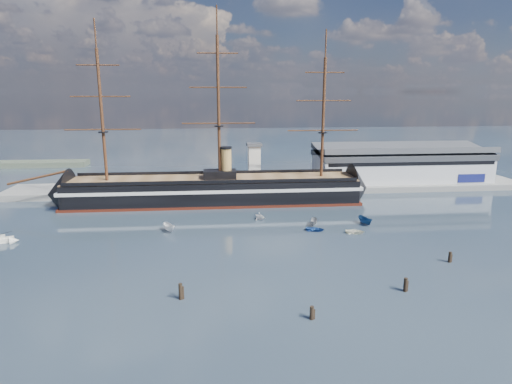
{
  "coord_description": "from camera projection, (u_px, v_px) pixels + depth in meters",
  "views": [
    {
      "loc": [
        -10.47,
        -70.2,
        33.83
      ],
      "look_at": [
        -0.14,
        35.0,
        9.0
      ],
      "focal_mm": 30.0,
      "sensor_mm": 36.0,
      "label": 1
    }
  ],
  "objects": [
    {
      "name": "piling_near_right",
      "position": [
        405.0,
        291.0,
        74.27
      ],
      "size": [
        0.64,
        0.64,
        3.22
      ],
      "primitive_type": "cylinder",
      "color": "black",
      "rests_on": "ground"
    },
    {
      "name": "warship",
      "position": [
        208.0,
        190.0,
        132.75
      ],
      "size": [
        112.94,
        16.89,
        53.94
      ],
      "rotation": [
        0.0,
        0.0,
        -0.01
      ],
      "color": "black",
      "rests_on": "ground"
    },
    {
      "name": "piling_near_mid",
      "position": [
        312.0,
        319.0,
        65.17
      ],
      "size": [
        0.64,
        0.64,
        2.87
      ],
      "primitive_type": "cylinder",
      "color": "black",
      "rests_on": "ground"
    },
    {
      "name": "motorboat_b",
      "position": [
        315.0,
        231.0,
        106.62
      ],
      "size": [
        2.04,
        3.08,
        1.34
      ],
      "primitive_type": "imported",
      "rotation": [
        0.0,
        0.0,
        1.23
      ],
      "color": "navy",
      "rests_on": "ground"
    },
    {
      "name": "piling_near_left",
      "position": [
        181.0,
        299.0,
        71.45
      ],
      "size": [
        0.64,
        0.64,
        3.56
      ],
      "primitive_type": "cylinder",
      "color": "black",
      "rests_on": "ground"
    },
    {
      "name": "ground",
      "position": [
        255.0,
        220.0,
        115.5
      ],
      "size": [
        600.0,
        600.0,
        0.0
      ],
      "primitive_type": "plane",
      "color": "#1A2734",
      "rests_on": "ground"
    },
    {
      "name": "quay_tower",
      "position": [
        254.0,
        164.0,
        145.53
      ],
      "size": [
        5.0,
        5.0,
        15.0
      ],
      "color": "silver",
      "rests_on": "ground"
    },
    {
      "name": "motorboat_d",
      "position": [
        260.0,
        219.0,
        116.21
      ],
      "size": [
        6.31,
        5.45,
        2.16
      ],
      "primitive_type": "imported",
      "rotation": [
        0.0,
        0.0,
        0.6
      ],
      "color": "white",
      "rests_on": "ground"
    },
    {
      "name": "motorboat_f",
      "position": [
        365.0,
        224.0,
        111.76
      ],
      "size": [
        6.57,
        3.78,
        2.48
      ],
      "primitive_type": "imported",
      "rotation": [
        0.0,
        0.0,
        0.26
      ],
      "color": "navy",
      "rests_on": "ground"
    },
    {
      "name": "warehouse",
      "position": [
        400.0,
        163.0,
        157.95
      ],
      "size": [
        63.0,
        21.0,
        11.6
      ],
      "color": "#B7BABC",
      "rests_on": "ground"
    },
    {
      "name": "motorboat_e",
      "position": [
        355.0,
        233.0,
        104.72
      ],
      "size": [
        1.9,
        3.11,
        1.35
      ],
      "primitive_type": "imported",
      "rotation": [
        0.0,
        0.0,
        1.3
      ],
      "color": "white",
      "rests_on": "ground"
    },
    {
      "name": "motorboat_a",
      "position": [
        169.0,
        231.0,
        106.18
      ],
      "size": [
        6.46,
        4.81,
        2.44
      ],
      "primitive_type": "imported",
      "rotation": [
        0.0,
        0.0,
        0.48
      ],
      "color": "white",
      "rests_on": "ground"
    },
    {
      "name": "motorboat_c",
      "position": [
        314.0,
        225.0,
        111.23
      ],
      "size": [
        5.49,
        3.33,
        2.07
      ],
      "primitive_type": "imported",
      "rotation": [
        0.0,
        0.0,
        -0.3
      ],
      "color": "gray",
      "rests_on": "ground"
    },
    {
      "name": "quay",
      "position": [
        273.0,
        190.0,
        151.33
      ],
      "size": [
        180.0,
        18.0,
        2.0
      ],
      "primitive_type": "cube",
      "color": "slate",
      "rests_on": "ground"
    },
    {
      "name": "piling_far_right",
      "position": [
        449.0,
        262.0,
        86.97
      ],
      "size": [
        0.64,
        0.64,
        2.95
      ],
      "primitive_type": "cylinder",
      "color": "black",
      "rests_on": "ground"
    }
  ]
}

